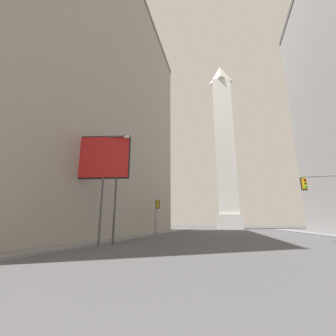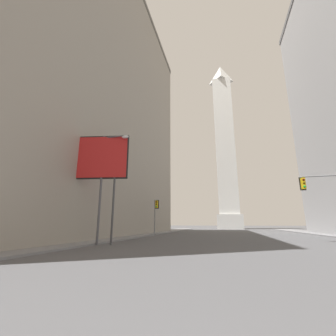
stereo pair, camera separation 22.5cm
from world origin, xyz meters
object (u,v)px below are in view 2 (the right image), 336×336
(street_lamp, at_px, (105,177))
(traffic_light_mid_left, at_px, (156,211))
(obelisk, at_px, (225,143))
(billboard_sign, at_px, (90,159))

(street_lamp, bearing_deg, traffic_light_mid_left, 91.50)
(obelisk, distance_m, billboard_sign, 65.90)
(obelisk, height_order, street_lamp, obelisk)
(obelisk, height_order, billboard_sign, obelisk)
(traffic_light_mid_left, bearing_deg, obelisk, 75.17)
(traffic_light_mid_left, distance_m, street_lamp, 16.58)
(traffic_light_mid_left, bearing_deg, street_lamp, -88.50)
(obelisk, relative_size, traffic_light_mid_left, 11.46)
(traffic_light_mid_left, height_order, street_lamp, street_lamp)
(street_lamp, height_order, billboard_sign, billboard_sign)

